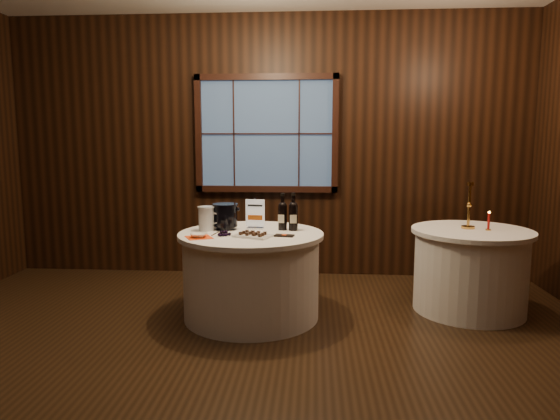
# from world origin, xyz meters

# --- Properties ---
(ground) EXTENTS (6.00, 6.00, 0.00)m
(ground) POSITION_xyz_m (0.00, 0.00, 0.00)
(ground) COLOR black
(ground) RESTS_ON ground
(back_wall) EXTENTS (6.00, 0.10, 3.00)m
(back_wall) POSITION_xyz_m (0.00, 2.48, 1.54)
(back_wall) COLOR black
(back_wall) RESTS_ON ground
(main_table) EXTENTS (1.28, 1.28, 0.77)m
(main_table) POSITION_xyz_m (0.00, 1.00, 0.39)
(main_table) COLOR white
(main_table) RESTS_ON ground
(side_table) EXTENTS (1.08, 1.08, 0.77)m
(side_table) POSITION_xyz_m (2.00, 1.30, 0.39)
(side_table) COLOR white
(side_table) RESTS_ON ground
(sign_stand) EXTENTS (0.18, 0.10, 0.28)m
(sign_stand) POSITION_xyz_m (0.02, 1.18, 0.87)
(sign_stand) COLOR silver
(sign_stand) RESTS_ON main_table
(port_bottle_left) EXTENTS (0.08, 0.09, 0.33)m
(port_bottle_left) POSITION_xyz_m (0.27, 1.15, 0.92)
(port_bottle_left) COLOR black
(port_bottle_left) RESTS_ON main_table
(port_bottle_right) EXTENTS (0.08, 0.08, 0.34)m
(port_bottle_right) POSITION_xyz_m (0.37, 1.13, 0.92)
(port_bottle_right) COLOR black
(port_bottle_right) RESTS_ON main_table
(ice_bucket) EXTENTS (0.23, 0.23, 0.24)m
(ice_bucket) POSITION_xyz_m (-0.25, 1.14, 0.89)
(ice_bucket) COLOR black
(ice_bucket) RESTS_ON main_table
(chocolate_plate) EXTENTS (0.36, 0.30, 0.04)m
(chocolate_plate) POSITION_xyz_m (0.04, 0.81, 0.79)
(chocolate_plate) COLOR white
(chocolate_plate) RESTS_ON main_table
(chocolate_box) EXTENTS (0.17, 0.11, 0.01)m
(chocolate_box) POSITION_xyz_m (0.30, 0.85, 0.78)
(chocolate_box) COLOR black
(chocolate_box) RESTS_ON main_table
(grape_bunch) EXTENTS (0.18, 0.10, 0.04)m
(grape_bunch) POSITION_xyz_m (-0.21, 0.82, 0.79)
(grape_bunch) COLOR black
(grape_bunch) RESTS_ON main_table
(glass_pitcher) EXTENTS (0.20, 0.15, 0.22)m
(glass_pitcher) POSITION_xyz_m (-0.41, 1.07, 0.88)
(glass_pitcher) COLOR silver
(glass_pitcher) RESTS_ON main_table
(orange_napkin) EXTENTS (0.27, 0.27, 0.00)m
(orange_napkin) POSITION_xyz_m (-0.41, 0.74, 0.77)
(orange_napkin) COLOR #FC4B15
(orange_napkin) RESTS_ON main_table
(cracker_bowl) EXTENTS (0.15, 0.15, 0.03)m
(cracker_bowl) POSITION_xyz_m (-0.41, 0.74, 0.79)
(cracker_bowl) COLOR white
(cracker_bowl) RESTS_ON orange_napkin
(brass_candlestick) EXTENTS (0.12, 0.12, 0.43)m
(brass_candlestick) POSITION_xyz_m (1.97, 1.34, 0.93)
(brass_candlestick) COLOR gold
(brass_candlestick) RESTS_ON side_table
(red_candle) EXTENTS (0.05, 0.05, 0.18)m
(red_candle) POSITION_xyz_m (2.13, 1.25, 0.84)
(red_candle) COLOR gold
(red_candle) RESTS_ON side_table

